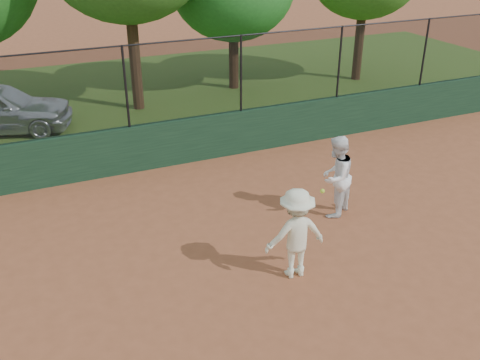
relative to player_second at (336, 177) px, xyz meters
name	(u,v)px	position (x,y,z in m)	size (l,w,h in m)	color
ground	(249,306)	(-2.97, -2.08, -0.90)	(80.00, 80.00, 0.00)	brown
back_wall	(151,146)	(-2.97, 3.92, -0.30)	(26.00, 0.20, 1.20)	#193822
grass_strip	(107,102)	(-2.97, 9.92, -0.90)	(36.00, 12.00, 0.01)	#314F18
player_second	(336,177)	(0.00, 0.00, 0.00)	(0.88, 0.68, 1.80)	white
player_main	(296,234)	(-1.84, -1.58, -0.04)	(1.16, 0.73, 1.77)	beige
fence_assembly	(145,84)	(-2.99, 3.92, 1.33)	(26.00, 0.06, 2.00)	black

